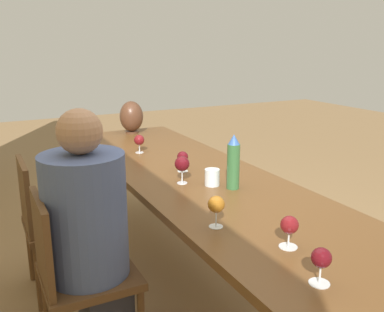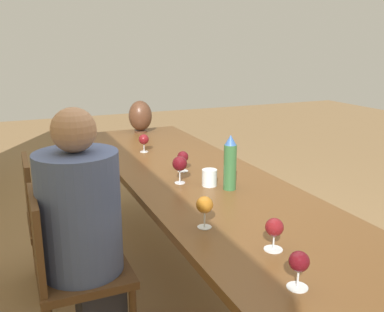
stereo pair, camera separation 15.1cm
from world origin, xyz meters
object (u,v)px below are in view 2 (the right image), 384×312
Objects in this scene: vase at (140,116)px; water_bottle at (230,163)px; chair_near at (69,268)px; wine_glass_5 at (144,140)px; person_near at (84,229)px; wine_glass_1 at (180,164)px; water_tumbler at (209,178)px; wine_glass_0 at (299,263)px; wine_glass_3 at (205,205)px; chair_far at (54,217)px; wine_glass_4 at (183,157)px; wine_glass_2 at (274,228)px.

water_bottle is at bearing -179.81° from vase.
wine_glass_5 is at bearing -37.02° from chair_near.
person_near is at bearing 153.94° from vase.
wine_glass_1 is 0.77m from chair_near.
person_near reaches higher than vase.
wine_glass_5 is at bearing 10.90° from water_bottle.
chair_near is (0.07, 0.83, -0.45)m from water_bottle.
person_near is at bearing 146.58° from wine_glass_5.
water_bottle is at bearing -142.16° from water_tumbler.
water_tumbler is at bearing -9.78° from wine_glass_0.
wine_glass_3 reaches higher than wine_glass_5.
wine_glass_0 is at bearing 170.22° from water_tumbler.
wine_glass_1 is 1.11× the size of wine_glass_3.
water_bottle is 2.34× the size of wine_glass_0.
chair_near and chair_far have the same top height.
water_tumbler is at bearing -128.54° from wine_glass_1.
vase is at bearing 0.19° from water_bottle.
wine_glass_5 is 0.79m from chair_far.
chair_near is (0.98, 0.59, -0.39)m from wine_glass_0.
wine_glass_5 is at bearing 165.18° from vase.
water_tumbler is at bearing -174.13° from wine_glass_4.
wine_glass_1 is at bearing 153.54° from wine_glass_4.
wine_glass_4 reaches higher than chair_near.
wine_glass_4 is (0.40, 0.10, -0.06)m from water_bottle.
wine_glass_3 is at bearing 139.77° from water_bottle.
wine_glass_4 is at bearing -3.66° from wine_glass_2.
vase is 2.16× the size of wine_glass_0.
wine_glass_2 is at bearing 175.79° from vase.
wine_glass_1 is 0.18× the size of chair_far.
wine_glass_2 is 0.15× the size of chair_far.
wine_glass_2 is at bearing -141.51° from person_near.
water_bottle is 0.69m from wine_glass_2.
vase is at bearing -26.06° from person_near.
water_bottle reaches higher than vase.
water_tumbler is 0.10× the size of chair_near.
wine_glass_2 is 0.99× the size of wine_glass_5.
water_bottle is 2.33× the size of wine_glass_2.
wine_glass_5 is 1.06m from person_near.
wine_glass_2 is 0.15× the size of chair_near.
water_tumbler is 0.77m from wine_glass_2.
water_bottle is 1.92× the size of wine_glass_1.
wine_glass_2 is 1.02× the size of wine_glass_4.
water_bottle reaches higher than wine_glass_0.
person_near is at bearing 38.49° from wine_glass_2.
wine_glass_5 is (0.93, 0.18, -0.05)m from water_bottle.
water_tumbler reaches higher than chair_far.
wine_glass_0 is at bearing -171.58° from wine_glass_3.
vase is at bearing -2.57° from water_tumbler.
vase is 2.20× the size of wine_glass_4.
wine_glass_1 is at bearing -76.59° from person_near.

